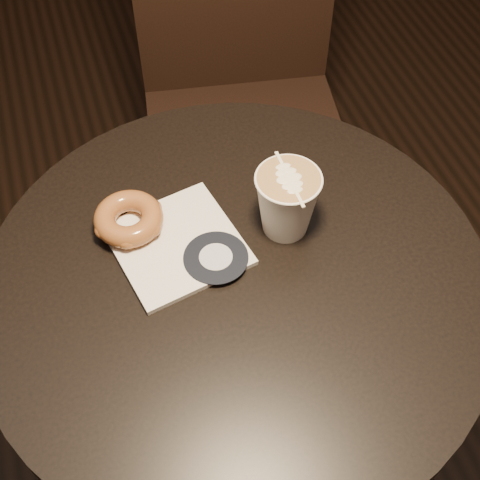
# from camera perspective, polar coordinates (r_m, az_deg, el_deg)

# --- Properties ---
(cafe_table) EXTENTS (0.70, 0.70, 0.75)m
(cafe_table) POSITION_cam_1_polar(r_m,az_deg,el_deg) (1.08, -0.27, -8.98)
(cafe_table) COLOR black
(cafe_table) RESTS_ON ground
(chair) EXTENTS (0.48, 0.48, 1.06)m
(chair) POSITION_cam_1_polar(r_m,az_deg,el_deg) (1.46, 0.09, 14.35)
(chair) COLOR black
(chair) RESTS_ON ground
(pastry_bag) EXTENTS (0.20, 0.20, 0.01)m
(pastry_bag) POSITION_cam_1_polar(r_m,az_deg,el_deg) (0.94, -5.40, -0.36)
(pastry_bag) COLOR silver
(pastry_bag) RESTS_ON cafe_table
(doughnut) EXTENTS (0.10, 0.10, 0.03)m
(doughnut) POSITION_cam_1_polar(r_m,az_deg,el_deg) (0.95, -9.49, 1.81)
(doughnut) COLOR brown
(doughnut) RESTS_ON pastry_bag
(latte_cup) EXTENTS (0.09, 0.09, 0.10)m
(latte_cup) POSITION_cam_1_polar(r_m,az_deg,el_deg) (0.92, 4.01, 3.16)
(latte_cup) COLOR white
(latte_cup) RESTS_ON cafe_table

